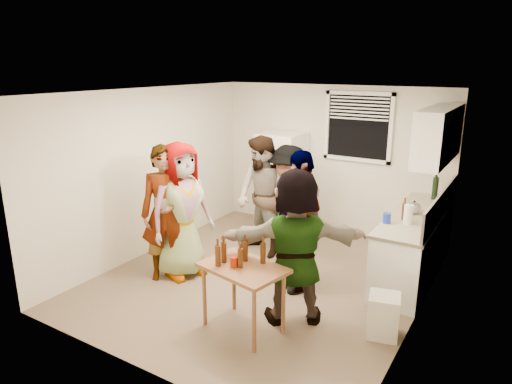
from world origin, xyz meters
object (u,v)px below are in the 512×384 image
Objects in this scene: guest_grey at (184,273)px; guest_orange at (294,319)px; serving_table at (243,329)px; guest_black at (298,286)px; beer_bottle_table at (240,267)px; guest_stripe at (170,277)px; guest_back_right at (287,253)px; trash_bin at (384,314)px; red_cup at (234,266)px; kettle at (413,214)px; beer_bottle_counter at (403,220)px; refrigerator at (281,182)px; wine_bottle at (434,199)px; blue_cup at (386,223)px; guest_back_left at (262,253)px.

guest_grey is 1.85m from guest_orange.
serving_table is 0.49× the size of guest_black.
beer_bottle_table is 1.82m from guest_stripe.
beer_bottle_table is at bearing -100.44° from serving_table.
trash_bin is at bearing -32.21° from guest_back_right.
red_cup reaches higher than guest_orange.
kettle is at bearing 62.38° from beer_bottle_table.
beer_bottle_counter is 2.34m from beer_bottle_table.
beer_bottle_counter is 0.12× the size of guest_stripe.
refrigerator is 2.67m from guest_stripe.
guest_stripe is at bearing -177.21° from trash_bin.
guest_stripe is at bearing -98.70° from refrigerator.
guest_orange is (-0.96, -0.21, -0.25)m from trash_bin.
kettle is at bearing 81.27° from beer_bottle_counter.
refrigerator is 1.00× the size of guest_back_right.
beer_bottle_counter is 2.47m from serving_table.
kettle is 1.82m from guest_black.
guest_back_right is (1.01, 1.55, 0.00)m from guest_stripe.
guest_grey is (-2.80, 0.04, -0.25)m from trash_bin.
refrigerator is 1.42m from guest_back_right.
serving_table reaches higher than guest_black.
trash_bin is (0.13, -1.62, -0.65)m from kettle.
wine_bottle is 3.46m from beer_bottle_table.
serving_table is 1.65m from guest_stripe.
wine_bottle is 1.44m from blue_cup.
beer_bottle_counter is 0.12× the size of guest_orange.
red_cup is at bearing -113.48° from wine_bottle.
guest_grey is at bearing -130.13° from kettle.
trash_bin is at bearing -89.39° from wine_bottle.
beer_bottle_counter is at bearing -79.52° from kettle.
guest_orange is at bearing 52.72° from beer_bottle_table.
red_cup is 0.06× the size of guest_orange.
trash_bin is 2.38m from guest_back_right.
guest_back_right is (-0.48, 2.15, -0.76)m from red_cup.
kettle reaches higher than red_cup.
red_cup is 1.49m from guest_black.
red_cup is (-0.07, -0.02, 0.00)m from beer_bottle_table.
guest_stripe is 1.85m from guest_back_right.
wine_bottle is at bearing 99.75° from guest_black.
trash_bin is 0.26× the size of guest_black.
guest_stripe is 1.03× the size of guest_orange.
beer_bottle_table reaches higher than guest_grey.
guest_back_left reaches higher than guest_grey.
kettle is 1.77× the size of blue_cup.
wine_bottle reaches higher than guest_black.
blue_cup reaches higher than trash_bin.
blue_cup reaches higher than guest_orange.
beer_bottle_counter is at bearing 22.88° from guest_back_left.
trash_bin is at bearing 158.83° from guest_orange.
red_cup is (-0.07, -0.06, 0.76)m from serving_table.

